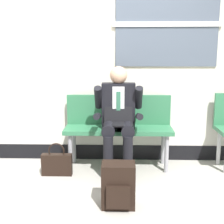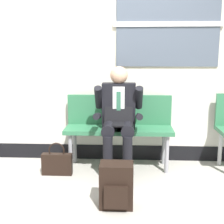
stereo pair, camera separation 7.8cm
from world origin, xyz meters
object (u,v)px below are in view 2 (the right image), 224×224
object	(u,v)px
bench_with_person	(119,124)
backpack	(116,186)
person_seated	(118,117)
handbag	(57,163)

from	to	relation	value
bench_with_person	backpack	size ratio (longest dim) A/B	3.13
bench_with_person	person_seated	xyz separation A→B (m)	(-0.00, -0.20, 0.13)
bench_with_person	backpack	bearing A→B (deg)	-89.46
person_seated	handbag	bearing A→B (deg)	-168.61
bench_with_person	person_seated	size ratio (longest dim) A/B	1.04
backpack	handbag	distance (m)	1.03
backpack	handbag	world-z (taller)	backpack
handbag	backpack	bearing A→B (deg)	-44.79
person_seated	handbag	xyz separation A→B (m)	(-0.72, -0.15, -0.54)
bench_with_person	person_seated	distance (m)	0.24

